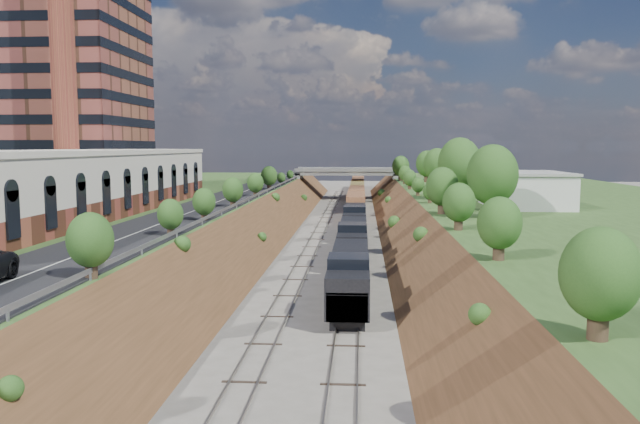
# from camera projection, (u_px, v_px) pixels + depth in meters

# --- Properties ---
(platform_left) EXTENTS (44.00, 180.00, 5.00)m
(platform_left) POSITION_uv_depth(u_px,v_px,m) (103.00, 216.00, 88.27)
(platform_left) COLOR #314E20
(platform_left) RESTS_ON ground
(platform_right) EXTENTS (44.00, 180.00, 5.00)m
(platform_right) POSITION_uv_depth(u_px,v_px,m) (581.00, 220.00, 83.91)
(platform_right) COLOR #314E20
(platform_right) RESTS_ON ground
(embankment_left) EXTENTS (10.00, 180.00, 10.00)m
(embankment_left) POSITION_uv_depth(u_px,v_px,m) (257.00, 235.00, 87.08)
(embankment_left) COLOR brown
(embankment_left) RESTS_ON ground
(embankment_right) EXTENTS (10.00, 180.00, 10.00)m
(embankment_right) POSITION_uv_depth(u_px,v_px,m) (416.00, 237.00, 85.62)
(embankment_right) COLOR brown
(embankment_right) RESTS_ON ground
(rail_left_track) EXTENTS (1.58, 180.00, 0.18)m
(rail_left_track) POSITION_uv_depth(u_px,v_px,m) (317.00, 235.00, 86.51)
(rail_left_track) COLOR gray
(rail_left_track) RESTS_ON ground
(rail_right_track) EXTENTS (1.58, 180.00, 0.18)m
(rail_right_track) POSITION_uv_depth(u_px,v_px,m) (355.00, 236.00, 86.17)
(rail_right_track) COLOR gray
(rail_right_track) RESTS_ON ground
(road) EXTENTS (8.00, 180.00, 0.10)m
(road) POSITION_uv_depth(u_px,v_px,m) (225.00, 199.00, 86.85)
(road) COLOR black
(road) RESTS_ON platform_left
(guardrail) EXTENTS (0.10, 171.00, 0.70)m
(guardrail) POSITION_uv_depth(u_px,v_px,m) (254.00, 196.00, 86.33)
(guardrail) COLOR #99999E
(guardrail) RESTS_ON platform_left
(commercial_building) EXTENTS (14.30, 62.30, 7.00)m
(commercial_building) POSITION_uv_depth(u_px,v_px,m) (62.00, 183.00, 65.48)
(commercial_building) COLOR brown
(commercial_building) RESTS_ON platform_left
(highrise_tower) EXTENTS (22.00, 22.00, 53.90)m
(highrise_tower) POSITION_uv_depth(u_px,v_px,m) (60.00, 15.00, 97.73)
(highrise_tower) COLOR brown
(highrise_tower) RESTS_ON platform_left
(smokestack) EXTENTS (3.20, 3.20, 40.00)m
(smokestack) POSITION_uv_depth(u_px,v_px,m) (63.00, 50.00, 82.15)
(smokestack) COLOR brown
(smokestack) RESTS_ON platform_left
(overpass) EXTENTS (24.50, 8.30, 7.40)m
(overpass) POSITION_uv_depth(u_px,v_px,m) (347.00, 178.00, 147.36)
(overpass) COLOR gray
(overpass) RESTS_ON ground
(white_building_near) EXTENTS (9.00, 12.00, 4.00)m
(white_building_near) POSITION_uv_depth(u_px,v_px,m) (525.00, 191.00, 76.13)
(white_building_near) COLOR silver
(white_building_near) RESTS_ON platform_right
(white_building_far) EXTENTS (8.00, 10.00, 3.60)m
(white_building_far) POSITION_uv_depth(u_px,v_px,m) (486.00, 182.00, 98.01)
(white_building_far) COLOR silver
(white_building_far) RESTS_ON platform_right
(tree_right_large) EXTENTS (5.25, 5.25, 7.61)m
(tree_right_large) POSITION_uv_depth(u_px,v_px,m) (492.00, 176.00, 64.40)
(tree_right_large) COLOR #473323
(tree_right_large) RESTS_ON platform_right
(tree_left_crest) EXTENTS (2.45, 2.45, 3.55)m
(tree_left_crest) POSITION_uv_depth(u_px,v_px,m) (157.00, 218.00, 46.70)
(tree_left_crest) COLOR #473323
(tree_left_crest) RESTS_ON platform_left
(freight_train) EXTENTS (3.00, 152.77, 4.55)m
(freight_train) POSITION_uv_depth(u_px,v_px,m) (357.00, 198.00, 119.15)
(freight_train) COLOR black
(freight_train) RESTS_ON ground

